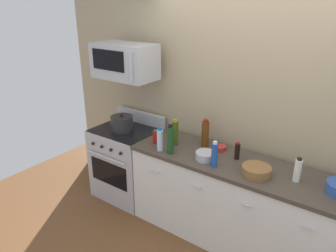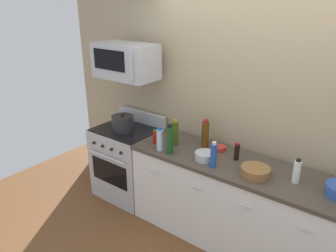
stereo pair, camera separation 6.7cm
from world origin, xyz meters
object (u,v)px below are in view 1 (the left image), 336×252
bowl_wooden_salad (256,170)px  bottle_vinegar_white (297,170)px  range_oven (127,162)px  microwave (125,61)px  bottle_olive_oil (176,133)px  bowl_steel_prep (206,155)px  bowl_red_small (219,148)px  stockpot (122,123)px  bottle_soy_sauce_dark (237,151)px  bottle_water_clear (160,140)px  bottle_hot_sauce_red (155,137)px  bottle_wine_amber (205,134)px  bottle_soda_blue (214,155)px  bottle_wine_green (170,140)px

bowl_wooden_salad → bottle_vinegar_white: bearing=18.0°
range_oven → microwave: 1.28m
bottle_olive_oil → bottle_vinegar_white: (1.29, -0.01, -0.03)m
bowl_steel_prep → bowl_red_small: bearing=87.7°
bowl_red_small → stockpot: size_ratio=0.51×
bowl_wooden_salad → bottle_soy_sauce_dark: bearing=145.3°
bottle_water_clear → bowl_wooden_salad: (1.02, 0.10, -0.07)m
bottle_olive_oil → bottle_hot_sauce_red: (-0.20, -0.10, -0.07)m
bottle_water_clear → stockpot: (-0.70, 0.16, -0.03)m
bottle_olive_oil → stockpot: (-0.75, -0.05, -0.05)m
microwave → bottle_soy_sauce_dark: microwave is taller
bottle_soy_sauce_dark → microwave: bearing=-178.6°
bottle_olive_oil → bowl_wooden_salad: bearing=-6.7°
bottle_wine_amber → bowl_wooden_salad: bearing=-21.2°
microwave → bowl_red_small: microwave is taller
bottle_hot_sauce_red → stockpot: size_ratio=0.59×
bottle_wine_amber → microwave: bearing=-174.0°
bottle_soda_blue → stockpot: bearing=174.0°
bottle_water_clear → bottle_soda_blue: size_ratio=0.98×
bottle_wine_amber → bottle_vinegar_white: bottle_wine_amber is taller
range_oven → bottle_hot_sauce_red: 0.77m
bottle_wine_amber → range_oven: bearing=-171.6°
bottle_olive_oil → bowl_steel_prep: 0.47m
microwave → bottle_soy_sauce_dark: bearing=1.4°
microwave → bottle_soda_blue: size_ratio=2.88×
bottle_olive_oil → bowl_steel_prep: (0.44, -0.12, -0.10)m
bottle_wine_amber → bottle_wine_green: (-0.20, -0.36, 0.00)m
bottle_water_clear → bottle_soy_sauce_dark: (0.74, 0.30, -0.03)m
bottle_wine_amber → bottle_water_clear: bearing=-131.8°
bottle_vinegar_white → bottle_wine_green: bearing=-170.7°
bowl_steel_prep → bowl_wooden_salad: 0.53m
bottle_olive_oil → bottle_hot_sauce_red: 0.24m
microwave → bowl_steel_prep: size_ratio=3.70×
bottle_soda_blue → bottle_wine_green: 0.50m
bottle_wine_amber → bottle_wine_green: bottle_wine_green is taller
bottle_olive_oil → bottle_wine_green: size_ratio=0.93×
stockpot → bowl_steel_prep: bearing=-2.9°
bottle_wine_amber → bottle_soy_sauce_dark: size_ratio=1.71×
bottle_water_clear → bottle_olive_oil: (0.05, 0.22, 0.02)m
bottle_olive_oil → bowl_red_small: 0.50m
bottle_wine_amber → bowl_steel_prep: size_ratio=1.54×
bottle_soy_sauce_dark → bottle_vinegar_white: size_ratio=0.80×
bowl_steel_prep → bottle_water_clear: bearing=-168.2°
bowl_red_small → bowl_wooden_salad: bearing=-28.4°
range_oven → bowl_steel_prep: (1.19, -0.11, 0.49)m
range_oven → stockpot: bearing=-90.0°
bowl_wooden_salad → bottle_hot_sauce_red: bearing=179.5°
bottle_water_clear → bottle_soda_blue: 0.63m
microwave → bottle_water_clear: size_ratio=2.94×
bottle_water_clear → bottle_vinegar_white: bottle_water_clear is taller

